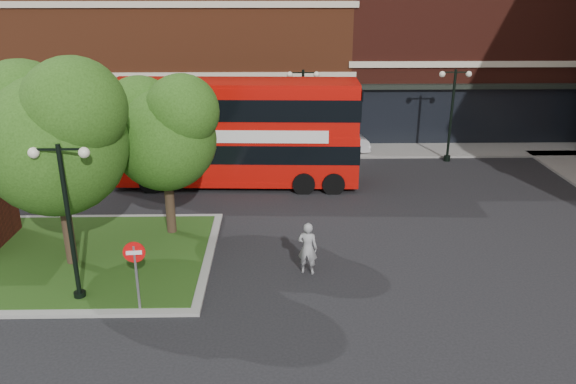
{
  "coord_description": "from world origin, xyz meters",
  "views": [
    {
      "loc": [
        0.61,
        -15.01,
        9.17
      ],
      "look_at": [
        1.0,
        4.32,
        2.0
      ],
      "focal_mm": 35.0,
      "sensor_mm": 36.0,
      "label": 1
    }
  ],
  "objects_px": {
    "bus": "(236,126)",
    "woman": "(308,248)",
    "car_white": "(327,141)",
    "car_silver": "(242,147)"
  },
  "relations": [
    {
      "from": "bus",
      "to": "woman",
      "type": "bearing_deg",
      "value": -69.81
    },
    {
      "from": "car_white",
      "to": "car_silver",
      "type": "bearing_deg",
      "value": 93.86
    },
    {
      "from": "car_silver",
      "to": "bus",
      "type": "bearing_deg",
      "value": 172.81
    },
    {
      "from": "woman",
      "to": "bus",
      "type": "bearing_deg",
      "value": -57.11
    },
    {
      "from": "bus",
      "to": "car_silver",
      "type": "distance_m",
      "value": 4.64
    },
    {
      "from": "woman",
      "to": "car_silver",
      "type": "relative_size",
      "value": 0.43
    },
    {
      "from": "woman",
      "to": "car_white",
      "type": "height_order",
      "value": "woman"
    },
    {
      "from": "woman",
      "to": "car_white",
      "type": "distance_m",
      "value": 14.28
    },
    {
      "from": "woman",
      "to": "car_silver",
      "type": "distance_m",
      "value": 13.5
    },
    {
      "from": "woman",
      "to": "car_silver",
      "type": "height_order",
      "value": "woman"
    }
  ]
}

